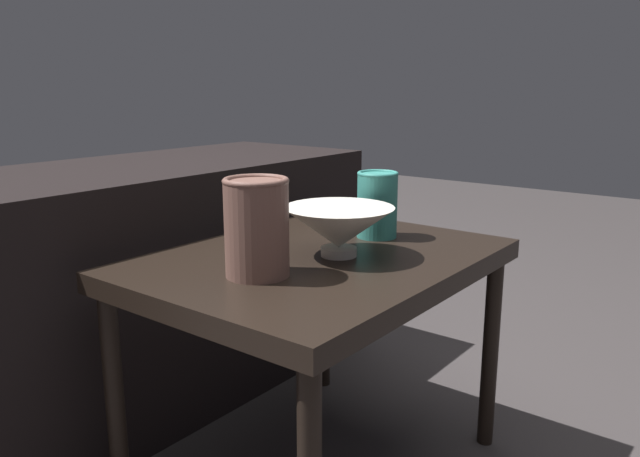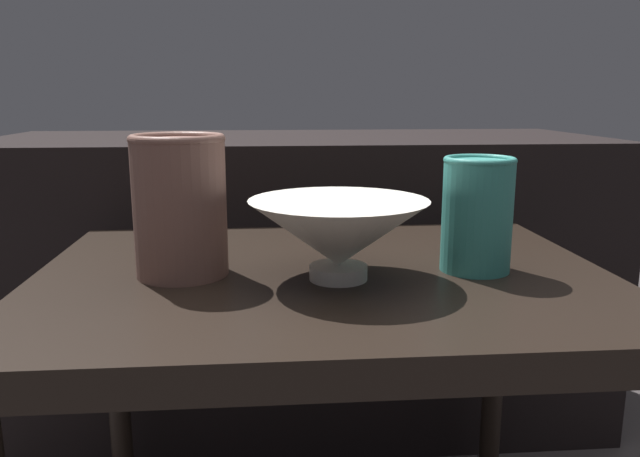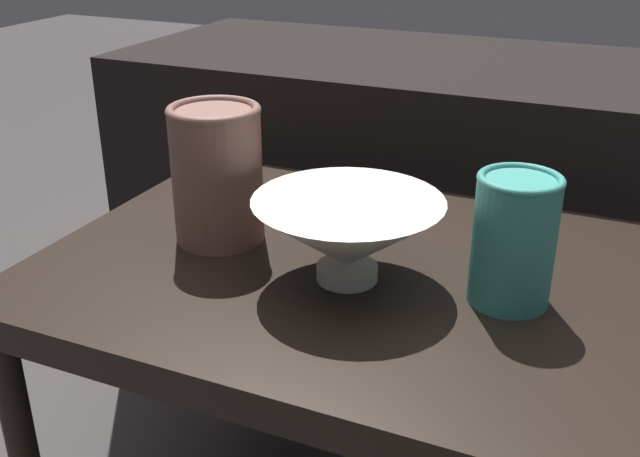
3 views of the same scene
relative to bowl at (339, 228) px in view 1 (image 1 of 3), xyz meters
name	(u,v)px [view 1 (image 1 of 3)]	position (x,y,z in m)	size (l,w,h in m)	color
table	(319,279)	(-0.02, 0.04, -0.11)	(0.73, 0.55, 0.49)	black
couch_backdrop	(143,284)	(-0.02, 0.62, -0.23)	(1.29, 0.50, 0.62)	black
bowl	(339,228)	(0.00, 0.00, 0.00)	(0.22, 0.22, 0.10)	silver
vase_textured_left	(257,226)	(-0.19, 0.04, 0.03)	(0.12, 0.12, 0.17)	brown
vase_colorful_right	(377,204)	(0.18, 0.03, 0.02)	(0.09, 0.09, 0.15)	teal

